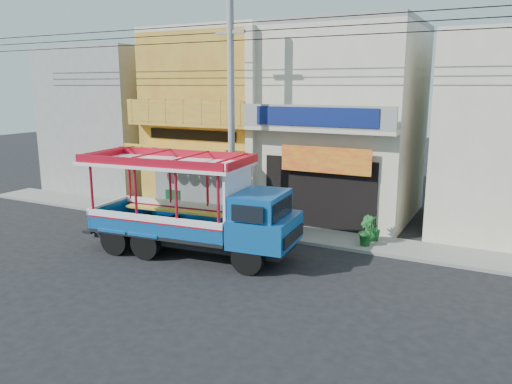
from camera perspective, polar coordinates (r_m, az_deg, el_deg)
ground at (r=16.79m, az=-5.42°, el=-7.76°), size 90.00×90.00×0.00m
sidewalk at (r=20.08m, az=0.78°, el=-4.19°), size 30.00×2.00×0.12m
shophouse_left at (r=24.72m, az=-3.41°, el=8.41°), size 6.00×7.50×8.24m
shophouse_right at (r=22.27m, az=10.11°, el=7.83°), size 6.00×6.75×8.24m
party_pilaster at (r=20.56m, az=-0.63°, el=7.38°), size 0.35×0.30×8.00m
filler_building_left at (r=28.98m, az=-15.45°, el=7.92°), size 6.00×6.00×7.60m
utility_pole at (r=19.07m, az=-2.46°, el=10.11°), size 28.00×0.26×9.00m
songthaew_truck at (r=16.68m, az=-5.88°, el=-1.95°), size 7.56×3.09×3.44m
green_sign at (r=22.25m, az=-9.43°, el=-1.36°), size 0.71×0.39×1.08m
potted_plant_a at (r=19.39m, az=3.29°, el=-3.25°), size 0.97×1.02×0.89m
potted_plant_b at (r=18.12m, az=12.37°, el=-4.32°), size 0.68×0.73×1.07m
potted_plant_c at (r=18.74m, az=13.23°, el=-3.98°), size 0.58×0.58×0.97m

